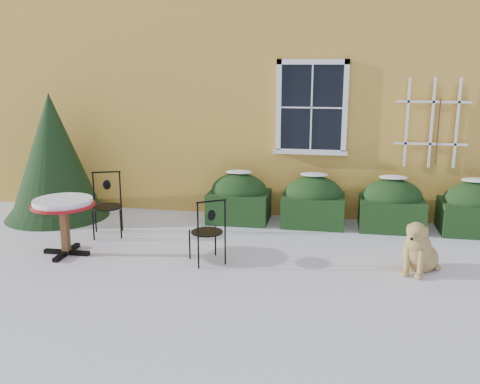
% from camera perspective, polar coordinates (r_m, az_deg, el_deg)
% --- Properties ---
extents(ground, '(80.00, 80.00, 0.00)m').
position_cam_1_polar(ground, '(7.08, -1.46, -8.97)').
color(ground, white).
rests_on(ground, ground).
extents(house, '(12.40, 8.40, 6.40)m').
position_cam_1_polar(house, '(13.48, 4.74, 15.61)').
color(house, '#EFB645').
rests_on(house, ground).
extents(hedge_row, '(4.95, 0.80, 0.91)m').
position_cam_1_polar(hedge_row, '(9.25, 11.86, -1.22)').
color(hedge_row, black).
rests_on(hedge_row, ground).
extents(evergreen_shrub, '(1.84, 1.84, 2.23)m').
position_cam_1_polar(evergreen_shrub, '(10.11, -19.20, 2.42)').
color(evergreen_shrub, black).
rests_on(evergreen_shrub, ground).
extents(bistro_table, '(0.90, 0.90, 0.83)m').
position_cam_1_polar(bistro_table, '(8.05, -18.33, -1.69)').
color(bistro_table, black).
rests_on(bistro_table, ground).
extents(patio_chair_near, '(0.57, 0.57, 0.93)m').
position_cam_1_polar(patio_chair_near, '(7.40, -3.44, -4.14)').
color(patio_chair_near, black).
rests_on(patio_chair_near, ground).
extents(patio_chair_far, '(0.58, 0.58, 1.02)m').
position_cam_1_polar(patio_chair_far, '(8.87, -13.99, -1.28)').
color(patio_chair_far, black).
rests_on(patio_chair_far, ground).
extents(dog, '(0.64, 0.81, 0.75)m').
position_cam_1_polar(dog, '(7.49, 18.49, -5.96)').
color(dog, tan).
rests_on(dog, ground).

